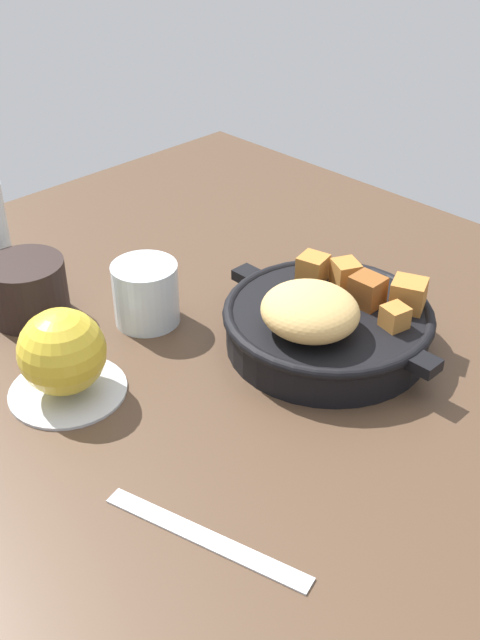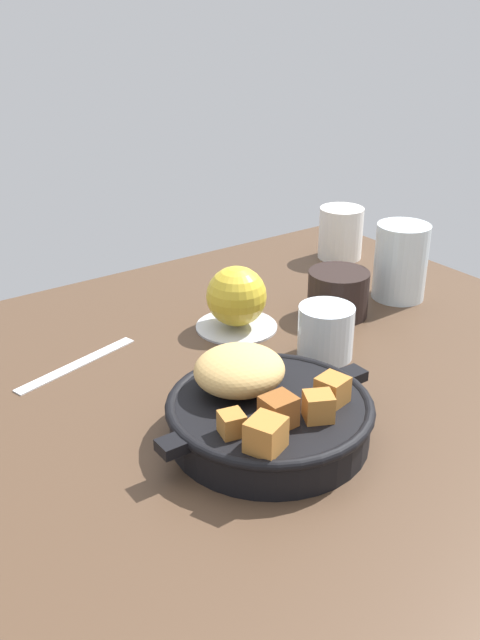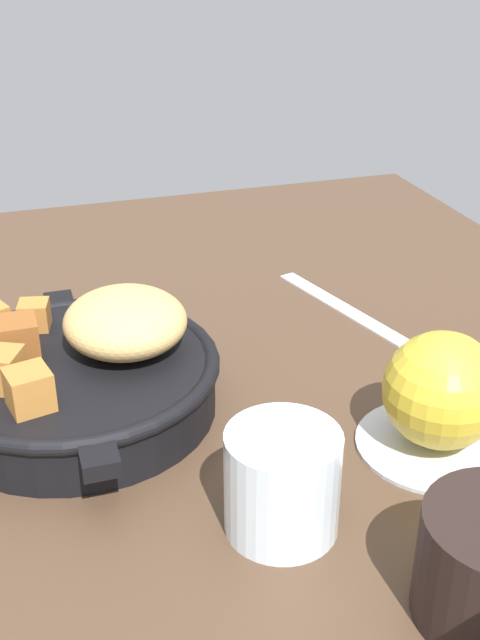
{
  "view_description": "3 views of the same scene",
  "coord_description": "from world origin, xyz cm",
  "px_view_note": "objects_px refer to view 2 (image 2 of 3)",
  "views": [
    {
      "loc": [
        -43.45,
        44.48,
        46.04
      ],
      "look_at": [
        -0.44,
        2.03,
        6.09
      ],
      "focal_mm": 42.94,
      "sensor_mm": 36.0,
      "label": 1
    },
    {
      "loc": [
        -41.68,
        -56.01,
        42.79
      ],
      "look_at": [
        1.35,
        4.67,
        7.56
      ],
      "focal_mm": 39.72,
      "sensor_mm": 36.0,
      "label": 2
    },
    {
      "loc": [
        48.4,
        -11.08,
        34.03
      ],
      "look_at": [
        0.3,
        4.14,
        7.81
      ],
      "focal_mm": 44.45,
      "sensor_mm": 36.0,
      "label": 3
    }
  ],
  "objects_px": {
    "ceramic_mug_white": "(341,233)",
    "water_glass_short": "(326,332)",
    "red_apple": "(236,296)",
    "water_glass_tall": "(401,262)",
    "coffee_mug_dark": "(338,293)",
    "butter_knife": "(77,364)",
    "cast_iron_skillet": "(266,410)"
  },
  "relations": [
    {
      "from": "water_glass_tall",
      "to": "coffee_mug_dark",
      "type": "bearing_deg",
      "value": 177.11
    },
    {
      "from": "cast_iron_skillet",
      "to": "coffee_mug_dark",
      "type": "height_order",
      "value": "cast_iron_skillet"
    },
    {
      "from": "cast_iron_skillet",
      "to": "water_glass_short",
      "type": "xyz_separation_m",
      "value": [
        0.17,
        0.1,
        0.0
      ]
    },
    {
      "from": "red_apple",
      "to": "water_glass_tall",
      "type": "height_order",
      "value": "water_glass_tall"
    },
    {
      "from": "cast_iron_skillet",
      "to": "coffee_mug_dark",
      "type": "distance_m",
      "value": 0.32
    },
    {
      "from": "butter_knife",
      "to": "water_glass_short",
      "type": "distance_m",
      "value": 0.31
    },
    {
      "from": "red_apple",
      "to": "water_glass_short",
      "type": "distance_m",
      "value": 0.14
    },
    {
      "from": "cast_iron_skillet",
      "to": "butter_knife",
      "type": "distance_m",
      "value": 0.28
    },
    {
      "from": "red_apple",
      "to": "butter_knife",
      "type": "distance_m",
      "value": 0.23
    },
    {
      "from": "red_apple",
      "to": "coffee_mug_dark",
      "type": "xyz_separation_m",
      "value": [
        0.14,
        -0.05,
        -0.01
      ]
    },
    {
      "from": "butter_knife",
      "to": "water_glass_short",
      "type": "xyz_separation_m",
      "value": [
        0.27,
        -0.16,
        0.03
      ]
    },
    {
      "from": "ceramic_mug_white",
      "to": "water_glass_short",
      "type": "relative_size",
      "value": 1.24
    },
    {
      "from": "red_apple",
      "to": "coffee_mug_dark",
      "type": "height_order",
      "value": "red_apple"
    },
    {
      "from": "red_apple",
      "to": "butter_knife",
      "type": "bearing_deg",
      "value": 173.13
    },
    {
      "from": "red_apple",
      "to": "butter_knife",
      "type": "height_order",
      "value": "red_apple"
    },
    {
      "from": "red_apple",
      "to": "water_glass_short",
      "type": "xyz_separation_m",
      "value": [
        0.04,
        -0.13,
        -0.01
      ]
    },
    {
      "from": "ceramic_mug_white",
      "to": "red_apple",
      "type": "bearing_deg",
      "value": -157.66
    },
    {
      "from": "butter_knife",
      "to": "cast_iron_skillet",
      "type": "bearing_deg",
      "value": -84.6
    },
    {
      "from": "water_glass_short",
      "to": "water_glass_tall",
      "type": "distance_m",
      "value": 0.23
    },
    {
      "from": "cast_iron_skillet",
      "to": "butter_knife",
      "type": "height_order",
      "value": "cast_iron_skillet"
    },
    {
      "from": "butter_knife",
      "to": "coffee_mug_dark",
      "type": "distance_m",
      "value": 0.38
    },
    {
      "from": "butter_knife",
      "to": "ceramic_mug_white",
      "type": "relative_size",
      "value": 2.02
    },
    {
      "from": "coffee_mug_dark",
      "to": "red_apple",
      "type": "bearing_deg",
      "value": 161.34
    },
    {
      "from": "butter_knife",
      "to": "water_glass_tall",
      "type": "xyz_separation_m",
      "value": [
        0.48,
        -0.08,
        0.06
      ]
    },
    {
      "from": "red_apple",
      "to": "water_glass_tall",
      "type": "relative_size",
      "value": 0.72
    },
    {
      "from": "red_apple",
      "to": "water_glass_tall",
      "type": "xyz_separation_m",
      "value": [
        0.26,
        -0.05,
        0.01
      ]
    },
    {
      "from": "cast_iron_skillet",
      "to": "water_glass_tall",
      "type": "relative_size",
      "value": 2.26
    },
    {
      "from": "butter_knife",
      "to": "ceramic_mug_white",
      "type": "distance_m",
      "value": 0.54
    },
    {
      "from": "butter_knife",
      "to": "ceramic_mug_white",
      "type": "height_order",
      "value": "ceramic_mug_white"
    },
    {
      "from": "ceramic_mug_white",
      "to": "water_glass_tall",
      "type": "height_order",
      "value": "water_glass_tall"
    },
    {
      "from": "butter_knife",
      "to": "coffee_mug_dark",
      "type": "relative_size",
      "value": 2.06
    },
    {
      "from": "butter_knife",
      "to": "coffee_mug_dark",
      "type": "xyz_separation_m",
      "value": [
        0.37,
        -0.08,
        0.03
      ]
    }
  ]
}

